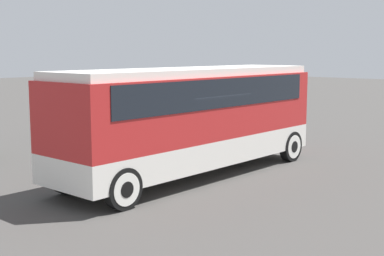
{
  "coord_description": "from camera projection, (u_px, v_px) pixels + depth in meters",
  "views": [
    {
      "loc": [
        -11.89,
        -10.47,
        3.73
      ],
      "look_at": [
        0.0,
        0.0,
        1.46
      ],
      "focal_mm": 50.0,
      "sensor_mm": 36.0,
      "label": 1
    }
  ],
  "objects": [
    {
      "name": "ground_plane",
      "position": [
        192.0,
        176.0,
        16.22
      ],
      "size": [
        120.0,
        120.0,
        0.0
      ],
      "primitive_type": "plane",
      "color": "#423F3D"
    },
    {
      "name": "tour_bus",
      "position": [
        194.0,
        112.0,
        16.01
      ],
      "size": [
        9.44,
        2.52,
        3.25
      ],
      "color": "silver",
      "rests_on": "ground_plane"
    },
    {
      "name": "parked_car_mid",
      "position": [
        99.0,
        119.0,
        24.46
      ],
      "size": [
        4.5,
        1.8,
        1.37
      ],
      "color": "navy",
      "rests_on": "ground_plane"
    },
    {
      "name": "parked_car_far",
      "position": [
        150.0,
        127.0,
        21.66
      ],
      "size": [
        4.47,
        1.84,
        1.38
      ],
      "color": "black",
      "rests_on": "ground_plane"
    }
  ]
}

